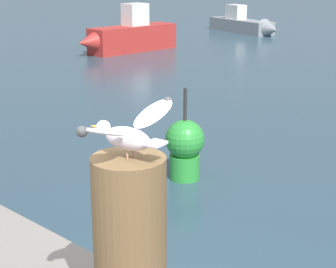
{
  "coord_description": "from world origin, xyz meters",
  "views": [
    {
      "loc": [
        2.57,
        -1.81,
        2.96
      ],
      "look_at": [
        0.89,
        -0.02,
        2.22
      ],
      "focal_mm": 60.26,
      "sensor_mm": 36.0,
      "label": 1
    }
  ],
  "objects": [
    {
      "name": "boat_grey",
      "position": [
        -12.31,
        19.23,
        0.35
      ],
      "size": [
        4.33,
        2.01,
        1.3
      ],
      "color": "gray",
      "rests_on": "ground_plane"
    },
    {
      "name": "mooring_post",
      "position": [
        0.89,
        -0.27,
        1.77
      ],
      "size": [
        0.33,
        0.33,
        0.79
      ],
      "primitive_type": "cylinder",
      "color": "brown",
      "rests_on": "harbor_quay"
    },
    {
      "name": "channel_buoy",
      "position": [
        -2.44,
        3.9,
        0.48
      ],
      "size": [
        0.56,
        0.56,
        1.33
      ],
      "color": "green",
      "rests_on": "ground_plane"
    },
    {
      "name": "seagull",
      "position": [
        0.89,
        -0.27,
        2.29
      ],
      "size": [
        0.39,
        0.62,
        0.21
      ],
      "color": "tan",
      "rests_on": "mooring_post"
    },
    {
      "name": "boat_red",
      "position": [
        -11.99,
        11.68,
        0.54
      ],
      "size": [
        1.06,
        4.06,
        1.65
      ],
      "color": "#B72D28",
      "rests_on": "ground_plane"
    }
  ]
}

